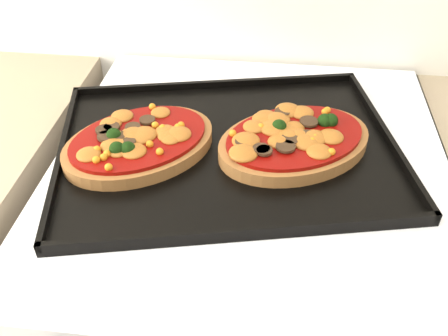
% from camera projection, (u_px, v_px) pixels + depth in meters
% --- Properties ---
extents(stove, '(0.60, 0.60, 0.91)m').
position_uv_depth(stove, '(244.00, 324.00, 1.05)').
color(stove, silver).
rests_on(stove, floor).
extents(baking_tray, '(0.57, 0.47, 0.02)m').
position_uv_depth(baking_tray, '(228.00, 146.00, 0.75)').
color(baking_tray, black).
rests_on(baking_tray, stove).
extents(pizza_left, '(0.28, 0.27, 0.03)m').
position_uv_depth(pizza_left, '(139.00, 141.00, 0.74)').
color(pizza_left, '#996134').
rests_on(pizza_left, baking_tray).
extents(pizza_right, '(0.29, 0.26, 0.03)m').
position_uv_depth(pizza_right, '(294.00, 140.00, 0.74)').
color(pizza_right, '#996134').
rests_on(pizza_right, baking_tray).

